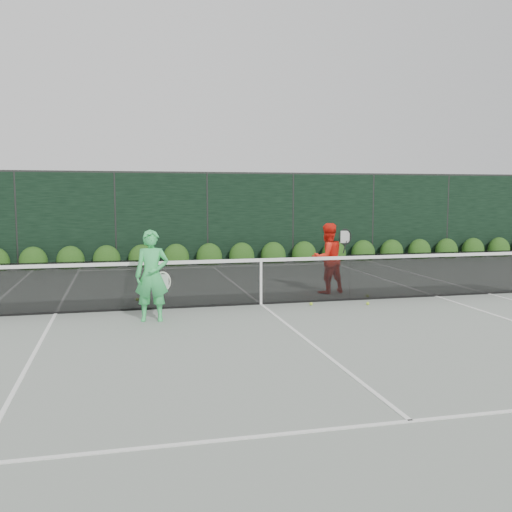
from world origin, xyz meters
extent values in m
plane|color=gray|center=(0.00, 0.00, 0.00)|extent=(80.00, 80.00, 0.00)
cube|color=black|center=(-4.20, 0.00, 0.51)|extent=(4.40, 0.01, 1.02)
cube|color=black|center=(0.00, 0.00, 0.48)|extent=(4.00, 0.01, 0.96)
cube|color=black|center=(4.20, 0.00, 0.51)|extent=(4.40, 0.01, 1.02)
cube|color=white|center=(0.00, 0.00, 0.94)|extent=(12.80, 0.03, 0.07)
cube|color=black|center=(0.00, 0.00, 0.02)|extent=(12.80, 0.02, 0.04)
cube|color=white|center=(0.00, 0.00, 0.46)|extent=(0.05, 0.03, 0.91)
imported|color=#3ED569|center=(-2.31, -1.03, 0.84)|extent=(0.66, 0.49, 1.67)
torus|color=white|center=(-2.11, -0.93, 0.70)|extent=(0.30, 0.04, 0.30)
cylinder|color=black|center=(-2.11, -0.93, 0.46)|extent=(0.10, 0.03, 0.30)
imported|color=#FF2515|center=(1.86, 1.02, 0.82)|extent=(0.93, 0.80, 1.65)
torus|color=black|center=(2.21, 0.82, 1.34)|extent=(0.30, 0.06, 0.30)
cylinder|color=black|center=(2.21, 0.82, 1.10)|extent=(0.10, 0.03, 0.30)
cube|color=white|center=(5.49, 0.00, 0.01)|extent=(0.06, 23.77, 0.01)
cube|color=white|center=(-4.12, 0.00, 0.01)|extent=(0.06, 23.77, 0.01)
cube|color=white|center=(4.12, 0.00, 0.01)|extent=(0.06, 23.77, 0.01)
cube|color=white|center=(0.00, 11.88, 0.01)|extent=(11.03, 0.06, 0.01)
cube|color=white|center=(0.00, 6.40, 0.01)|extent=(8.23, 0.06, 0.01)
cube|color=white|center=(0.00, -6.40, 0.01)|extent=(8.23, 0.06, 0.01)
cube|color=white|center=(0.00, 0.00, 0.01)|extent=(0.06, 12.80, 0.01)
cube|color=black|center=(0.00, 7.50, 1.50)|extent=(32.00, 0.06, 3.00)
cube|color=#262826|center=(0.00, 7.50, 3.03)|extent=(32.00, 0.06, 0.06)
cylinder|color=#262826|center=(-6.00, 7.50, 1.50)|extent=(0.08, 0.08, 3.00)
cylinder|color=#262826|center=(-3.00, 7.50, 1.50)|extent=(0.08, 0.08, 3.00)
cylinder|color=#262826|center=(0.00, 7.50, 1.50)|extent=(0.08, 0.08, 3.00)
cylinder|color=#262826|center=(3.00, 7.50, 1.50)|extent=(0.08, 0.08, 3.00)
cylinder|color=#262826|center=(6.00, 7.50, 1.50)|extent=(0.08, 0.08, 3.00)
cylinder|color=#262826|center=(9.00, 7.50, 1.50)|extent=(0.08, 0.08, 3.00)
ellipsoid|color=#16390F|center=(-5.50, 7.15, 0.23)|extent=(0.86, 0.65, 0.94)
ellipsoid|color=#16390F|center=(-4.40, 7.15, 0.23)|extent=(0.86, 0.65, 0.94)
ellipsoid|color=#16390F|center=(-3.30, 7.15, 0.23)|extent=(0.86, 0.65, 0.94)
ellipsoid|color=#16390F|center=(-2.20, 7.15, 0.23)|extent=(0.86, 0.65, 0.94)
ellipsoid|color=#16390F|center=(-1.10, 7.15, 0.23)|extent=(0.86, 0.65, 0.94)
ellipsoid|color=#16390F|center=(0.00, 7.15, 0.23)|extent=(0.86, 0.65, 0.94)
ellipsoid|color=#16390F|center=(1.10, 7.15, 0.23)|extent=(0.86, 0.65, 0.94)
ellipsoid|color=#16390F|center=(2.20, 7.15, 0.23)|extent=(0.86, 0.65, 0.94)
ellipsoid|color=#16390F|center=(3.30, 7.15, 0.23)|extent=(0.86, 0.65, 0.94)
ellipsoid|color=#16390F|center=(4.40, 7.15, 0.23)|extent=(0.86, 0.65, 0.94)
ellipsoid|color=#16390F|center=(5.50, 7.15, 0.23)|extent=(0.86, 0.65, 0.94)
ellipsoid|color=#16390F|center=(6.60, 7.15, 0.23)|extent=(0.86, 0.65, 0.94)
ellipsoid|color=#16390F|center=(7.70, 7.15, 0.23)|extent=(0.86, 0.65, 0.94)
ellipsoid|color=#16390F|center=(8.80, 7.15, 0.23)|extent=(0.86, 0.65, 0.94)
ellipsoid|color=#16390F|center=(9.90, 7.15, 0.23)|extent=(0.86, 0.65, 0.94)
ellipsoid|color=#16390F|center=(11.00, 7.15, 0.23)|extent=(0.86, 0.65, 0.94)
sphere|color=#BAE232|center=(2.55, 0.27, 0.03)|extent=(0.07, 0.07, 0.07)
sphere|color=#BAE232|center=(1.00, -0.34, 0.03)|extent=(0.07, 0.07, 0.07)
sphere|color=#BAE232|center=(2.17, -0.57, 0.03)|extent=(0.07, 0.07, 0.07)
sphere|color=#BAE232|center=(-2.53, 1.01, 0.03)|extent=(0.07, 0.07, 0.07)
camera|label=1|loc=(-2.84, -11.49, 2.32)|focal=40.00mm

